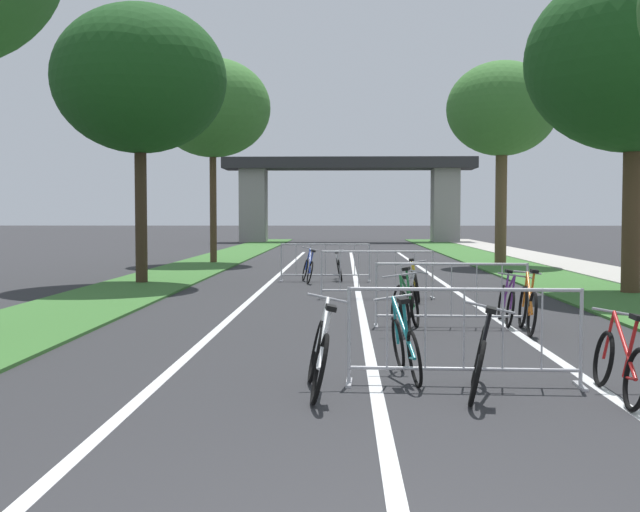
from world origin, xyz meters
The scene contains 26 objects.
grass_verge_left centered at (-5.54, 25.71, 0.03)m, with size 2.55×62.84×0.05m, color #386B2D.
grass_verge_right centered at (5.54, 25.71, 0.03)m, with size 2.55×62.84×0.05m, color #386B2D.
sidewalk_path_right centered at (7.95, 25.71, 0.04)m, with size 2.25×62.84×0.08m, color #ADA89E.
lane_stripe_center centered at (0.00, 18.18, 0.00)m, with size 0.14×36.35×0.01m, color silver.
lane_stripe_right_lane centered at (2.35, 18.18, 0.00)m, with size 0.14×36.35×0.01m, color silver.
lane_stripe_left_lane centered at (-2.35, 18.18, 0.00)m, with size 0.14×36.35×0.01m, color silver.
overpass_bridge centered at (0.00, 51.93, 4.00)m, with size 17.35×3.33×5.82m.
tree_left_oak_mid centered at (-5.72, 17.27, 5.40)m, with size 4.57×4.57×7.36m.
tree_left_cypress_far centered at (-5.33, 26.61, 5.90)m, with size 4.40×4.40×7.78m.
tree_right_maple_mid centered at (6.29, 14.81, 5.34)m, with size 4.95×4.95×7.47m.
tree_right_pine_near centered at (5.35, 25.41, 5.63)m, with size 3.99×3.99×7.38m.
crowd_barrier_nearest centered at (0.94, 4.63, 0.52)m, with size 2.52×0.54×1.05m.
crowd_barrier_second centered at (1.41, 9.18, 0.52)m, with size 2.51×0.48×1.05m.
crowd_barrier_third centered at (0.39, 13.72, 0.52)m, with size 2.52×0.53×1.05m.
crowd_barrier_fourth centered at (-0.85, 18.27, 0.52)m, with size 2.51×0.50×1.05m.
bicycle_silver_0 centered at (-0.48, 18.78, 0.34)m, with size 0.48×1.65×0.85m.
bicycle_red_1 centered at (2.39, 4.08, 0.34)m, with size 0.46×1.70×0.87m.
bicycle_white_2 centered at (-0.59, 4.20, 0.39)m, with size 0.47×1.70×0.99m.
bicycle_purple_3 centered at (2.39, 9.62, 0.36)m, with size 0.55×1.70×0.90m.
bicycle_green_4 centered at (0.69, 8.64, 0.38)m, with size 0.71×1.66×1.00m.
bicycle_yellow_5 centered at (1.20, 13.37, 0.36)m, with size 0.55×1.74×0.90m.
bicycle_teal_6 centered at (0.35, 5.00, 0.36)m, with size 0.49×1.61×0.93m.
bicycle_orange_7 centered at (2.52, 8.64, 0.38)m, with size 0.44×1.67×1.00m.
bicycle_blue_8 centered at (-1.32, 17.86, 0.37)m, with size 0.50×1.66×0.97m.
bicycle_black_9 centered at (1.03, 4.17, 0.36)m, with size 0.69×1.68×0.93m.
bicycle_silver_10 centered at (0.64, 9.55, 0.36)m, with size 0.58×1.59×0.97m.
Camera 1 is at (-0.33, -3.87, 1.81)m, focal length 45.04 mm.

